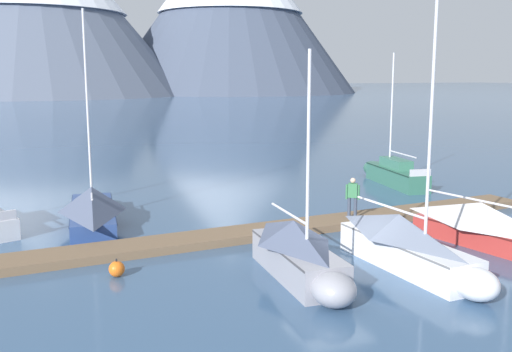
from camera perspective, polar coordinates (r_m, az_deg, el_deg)
ground_plane at (r=20.03m, az=7.09°, el=-8.34°), size 700.00×700.00×0.00m
dock at (r=23.36m, az=2.01°, el=-5.26°), size 25.19×2.61×0.30m
sailboat_second_berth at (r=25.57m, az=-15.63°, el=-2.77°), size 2.69×7.41×8.92m
sailboat_mid_dock_port at (r=18.17m, az=4.30°, el=-7.47°), size 2.05×5.65×6.94m
sailboat_mid_dock_starboard at (r=19.52m, az=14.67°, el=-6.49°), size 1.69×6.49×8.84m
sailboat_far_berth at (r=22.85m, az=22.09°, el=-4.73°), size 2.45×7.44×7.07m
sailboat_outer_slip at (r=34.67m, az=13.08°, el=0.28°), size 2.44×6.81×7.44m
person_on_dock at (r=24.80m, az=9.37°, el=-1.84°), size 0.48×0.41×1.69m
mooring_buoy_inner_mooring at (r=18.98m, az=-13.38°, el=-8.78°), size 0.50×0.50×0.58m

